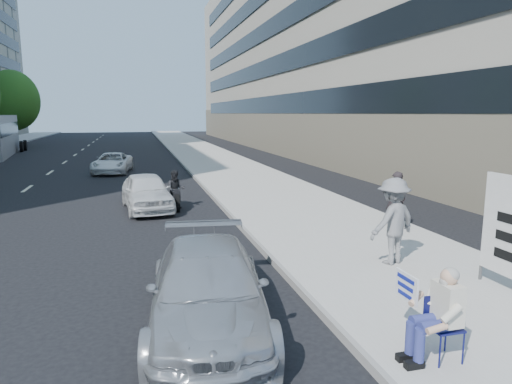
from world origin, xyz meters
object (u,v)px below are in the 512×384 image
object	(u,v)px
pedestrian_woman	(396,199)
white_sedan_far	(112,163)
seated_protester	(437,309)
motorcycle	(176,191)
parked_sedan	(208,289)
jogger	(393,221)
white_sedan_near	(147,192)

from	to	relation	value
pedestrian_woman	white_sedan_far	distance (m)	18.48
seated_protester	motorcycle	size ratio (longest dim) A/B	0.64
motorcycle	white_sedan_far	bearing A→B (deg)	104.16
seated_protester	motorcycle	world-z (taller)	seated_protester
parked_sedan	white_sedan_far	world-z (taller)	parked_sedan
jogger	motorcycle	distance (m)	8.96
pedestrian_woman	parked_sedan	size ratio (longest dim) A/B	0.36
jogger	white_sedan_near	bearing A→B (deg)	-76.04
seated_protester	pedestrian_woman	xyz separation A→B (m)	(3.51, 6.73, 0.10)
white_sedan_far	motorcycle	size ratio (longest dim) A/B	2.07
white_sedan_far	motorcycle	bearing A→B (deg)	-69.47
jogger	white_sedan_near	size ratio (longest dim) A/B	0.49
white_sedan_near	motorcycle	world-z (taller)	motorcycle
white_sedan_near	pedestrian_woman	bearing A→B (deg)	-42.10
pedestrian_woman	parked_sedan	xyz separation A→B (m)	(-6.30, -4.72, -0.31)
seated_protester	motorcycle	distance (m)	12.01
seated_protester	jogger	world-z (taller)	jogger
pedestrian_woman	white_sedan_near	xyz separation A→B (m)	(-7.02, 5.07, -0.31)
seated_protester	jogger	xyz separation A→B (m)	(1.63, 3.79, 0.24)
white_sedan_near	jogger	bearing A→B (deg)	-63.60
parked_sedan	white_sedan_near	world-z (taller)	white_sedan_near
parked_sedan	seated_protester	bearing A→B (deg)	-28.88
jogger	pedestrian_woman	distance (m)	3.50
pedestrian_woman	white_sedan_far	size ratio (longest dim) A/B	0.39
jogger	parked_sedan	world-z (taller)	jogger
motorcycle	jogger	bearing A→B (deg)	-62.23
motorcycle	pedestrian_woman	bearing A→B (deg)	-39.45
parked_sedan	jogger	bearing A→B (deg)	28.88
white_sedan_near	motorcycle	xyz separation A→B (m)	(1.04, -0.05, -0.03)
pedestrian_woman	motorcycle	size ratio (longest dim) A/B	0.81
seated_protester	parked_sedan	xyz separation A→B (m)	(-2.79, 2.02, -0.21)
white_sedan_far	motorcycle	distance (m)	11.61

